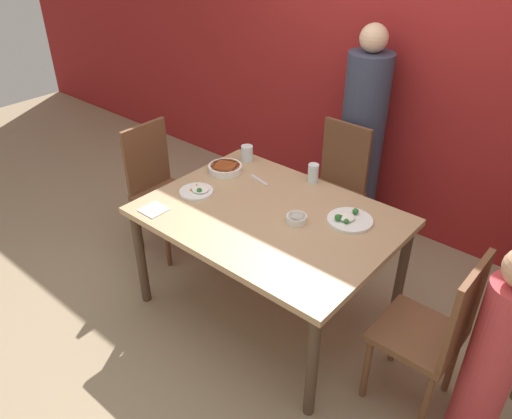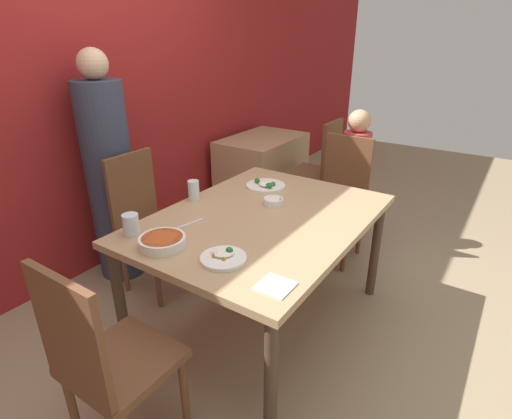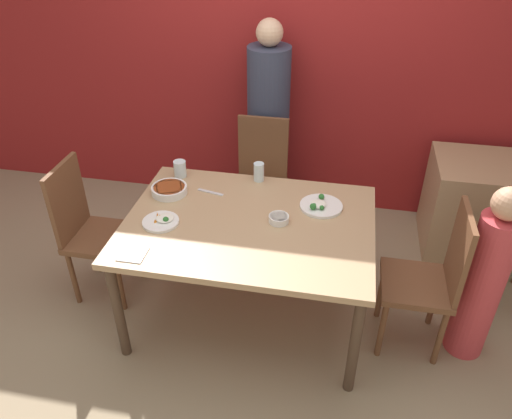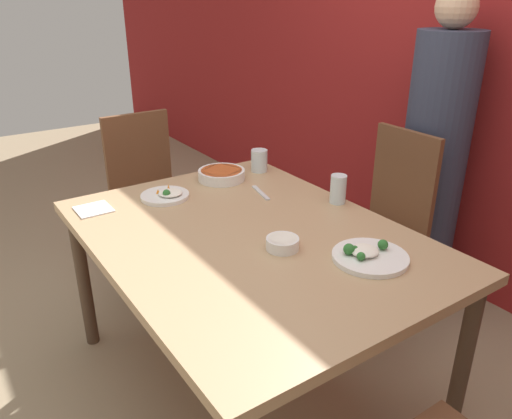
{
  "view_description": "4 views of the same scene",
  "coord_description": "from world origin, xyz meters",
  "px_view_note": "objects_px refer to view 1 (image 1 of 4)",
  "views": [
    {
      "loc": [
        1.55,
        -1.94,
        2.33
      ],
      "look_at": [
        -0.07,
        -0.05,
        0.76
      ],
      "focal_mm": 35.0,
      "sensor_mm": 36.0,
      "label": 1
    },
    {
      "loc": [
        -1.74,
        -1.12,
        1.69
      ],
      "look_at": [
        -0.0,
        0.04,
        0.77
      ],
      "focal_mm": 28.0,
      "sensor_mm": 36.0,
      "label": 2
    },
    {
      "loc": [
        0.5,
        -2.35,
        2.43
      ],
      "look_at": [
        0.05,
        -0.04,
        0.86
      ],
      "focal_mm": 35.0,
      "sensor_mm": 36.0,
      "label": 3
    },
    {
      "loc": [
        1.43,
        -0.94,
        1.59
      ],
      "look_at": [
        -0.01,
        0.04,
        0.82
      ],
      "focal_mm": 35.0,
      "sensor_mm": 36.0,
      "label": 4
    }
  ],
  "objects_px": {
    "person_adult": "(361,142)",
    "bowl_curry": "(225,168)",
    "plate_rice_adult": "(349,219)",
    "chair_child_spot": "(434,331)",
    "glass_water_tall": "(313,173)",
    "chair_adult_spot": "(335,185)",
    "person_child": "(493,357)"
  },
  "relations": [
    {
      "from": "person_adult",
      "to": "bowl_curry",
      "type": "bearing_deg",
      "value": -115.18
    },
    {
      "from": "bowl_curry",
      "to": "plate_rice_adult",
      "type": "distance_m",
      "value": 0.97
    },
    {
      "from": "chair_child_spot",
      "to": "glass_water_tall",
      "type": "xyz_separation_m",
      "value": [
        -1.11,
        0.53,
        0.28
      ]
    },
    {
      "from": "plate_rice_adult",
      "to": "glass_water_tall",
      "type": "distance_m",
      "value": 0.5
    },
    {
      "from": "plate_rice_adult",
      "to": "glass_water_tall",
      "type": "xyz_separation_m",
      "value": [
        -0.43,
        0.26,
        0.05
      ]
    },
    {
      "from": "chair_adult_spot",
      "to": "bowl_curry",
      "type": "height_order",
      "value": "chair_adult_spot"
    },
    {
      "from": "person_adult",
      "to": "glass_water_tall",
      "type": "height_order",
      "value": "person_adult"
    },
    {
      "from": "person_child",
      "to": "bowl_curry",
      "type": "height_order",
      "value": "person_child"
    },
    {
      "from": "chair_adult_spot",
      "to": "bowl_curry",
      "type": "distance_m",
      "value": 0.85
    },
    {
      "from": "glass_water_tall",
      "to": "bowl_curry",
      "type": "bearing_deg",
      "value": -153.03
    },
    {
      "from": "person_child",
      "to": "plate_rice_adult",
      "type": "height_order",
      "value": "person_child"
    },
    {
      "from": "chair_child_spot",
      "to": "plate_rice_adult",
      "type": "xyz_separation_m",
      "value": [
        -0.68,
        0.27,
        0.23
      ]
    },
    {
      "from": "person_adult",
      "to": "plate_rice_adult",
      "type": "xyz_separation_m",
      "value": [
        0.5,
        -0.98,
        0.0
      ]
    },
    {
      "from": "person_adult",
      "to": "bowl_curry",
      "type": "xyz_separation_m",
      "value": [
        -0.47,
        -1.0,
        0.02
      ]
    },
    {
      "from": "glass_water_tall",
      "to": "person_child",
      "type": "bearing_deg",
      "value": -20.73
    },
    {
      "from": "bowl_curry",
      "to": "glass_water_tall",
      "type": "height_order",
      "value": "glass_water_tall"
    },
    {
      "from": "chair_child_spot",
      "to": "person_adult",
      "type": "distance_m",
      "value": 1.73
    },
    {
      "from": "chair_adult_spot",
      "to": "person_adult",
      "type": "relative_size",
      "value": 0.6
    },
    {
      "from": "chair_adult_spot",
      "to": "chair_child_spot",
      "type": "xyz_separation_m",
      "value": [
        1.17,
        -0.92,
        0.0
      ]
    },
    {
      "from": "person_child",
      "to": "person_adult",
      "type": "bearing_deg",
      "value": 139.19
    },
    {
      "from": "chair_adult_spot",
      "to": "plate_rice_adult",
      "type": "height_order",
      "value": "chair_adult_spot"
    },
    {
      "from": "person_adult",
      "to": "plate_rice_adult",
      "type": "relative_size",
      "value": 6.15
    },
    {
      "from": "person_child",
      "to": "bowl_curry",
      "type": "xyz_separation_m",
      "value": [
        -1.92,
        0.25,
        0.22
      ]
    },
    {
      "from": "bowl_curry",
      "to": "chair_child_spot",
      "type": "bearing_deg",
      "value": -8.8
    },
    {
      "from": "bowl_curry",
      "to": "glass_water_tall",
      "type": "bearing_deg",
      "value": 26.97
    },
    {
      "from": "person_adult",
      "to": "plate_rice_adult",
      "type": "distance_m",
      "value": 1.1
    },
    {
      "from": "chair_adult_spot",
      "to": "person_child",
      "type": "xyz_separation_m",
      "value": [
        1.45,
        -0.92,
        0.02
      ]
    },
    {
      "from": "chair_adult_spot",
      "to": "plate_rice_adult",
      "type": "distance_m",
      "value": 0.85
    },
    {
      "from": "bowl_curry",
      "to": "plate_rice_adult",
      "type": "xyz_separation_m",
      "value": [
        0.97,
        0.02,
        -0.01
      ]
    },
    {
      "from": "chair_child_spot",
      "to": "plate_rice_adult",
      "type": "height_order",
      "value": "chair_child_spot"
    },
    {
      "from": "plate_rice_adult",
      "to": "person_adult",
      "type": "bearing_deg",
      "value": 116.76
    },
    {
      "from": "chair_child_spot",
      "to": "plate_rice_adult",
      "type": "distance_m",
      "value": 0.76
    }
  ]
}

